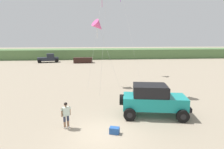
{
  "coord_description": "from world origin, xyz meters",
  "views": [
    {
      "loc": [
        -0.5,
        -10.43,
        5.49
      ],
      "look_at": [
        0.77,
        2.62,
        3.0
      ],
      "focal_mm": 30.82,
      "sensor_mm": 36.0,
      "label": 1
    }
  ],
  "objects_px": {
    "cooler_box": "(114,130)",
    "distant_pickup": "(49,58)",
    "kite_pink_ribbon": "(98,26)",
    "distant_sedan": "(83,60)",
    "person_watching": "(66,114)",
    "jeep": "(153,99)"
  },
  "relations": [
    {
      "from": "jeep",
      "to": "cooler_box",
      "type": "distance_m",
      "value": 4.04
    },
    {
      "from": "distant_sedan",
      "to": "distant_pickup",
      "type": "bearing_deg",
      "value": 166.82
    },
    {
      "from": "person_watching",
      "to": "distant_sedan",
      "type": "xyz_separation_m",
      "value": [
        -0.55,
        32.26,
        -0.34
      ]
    },
    {
      "from": "jeep",
      "to": "distant_sedan",
      "type": "distance_m",
      "value": 31.5
    },
    {
      "from": "distant_pickup",
      "to": "person_watching",
      "type": "bearing_deg",
      "value": -75.95
    },
    {
      "from": "jeep",
      "to": "distant_sedan",
      "type": "bearing_deg",
      "value": 101.9
    },
    {
      "from": "distant_pickup",
      "to": "kite_pink_ribbon",
      "type": "relative_size",
      "value": 0.64
    },
    {
      "from": "distant_pickup",
      "to": "kite_pink_ribbon",
      "type": "distance_m",
      "value": 25.98
    },
    {
      "from": "distant_pickup",
      "to": "kite_pink_ribbon",
      "type": "xyz_separation_m",
      "value": [
        10.92,
        -22.81,
        5.92
      ]
    },
    {
      "from": "cooler_box",
      "to": "distant_pickup",
      "type": "relative_size",
      "value": 0.11
    },
    {
      "from": "cooler_box",
      "to": "distant_sedan",
      "type": "bearing_deg",
      "value": 114.71
    },
    {
      "from": "distant_pickup",
      "to": "distant_sedan",
      "type": "distance_m",
      "value": 8.2
    },
    {
      "from": "person_watching",
      "to": "distant_sedan",
      "type": "relative_size",
      "value": 0.4
    },
    {
      "from": "cooler_box",
      "to": "distant_pickup",
      "type": "xyz_separation_m",
      "value": [
        -11.42,
        35.11,
        0.75
      ]
    },
    {
      "from": "jeep",
      "to": "cooler_box",
      "type": "relative_size",
      "value": 8.93
    },
    {
      "from": "cooler_box",
      "to": "kite_pink_ribbon",
      "type": "relative_size",
      "value": 0.07
    },
    {
      "from": "distant_pickup",
      "to": "distant_sedan",
      "type": "bearing_deg",
      "value": -13.01
    },
    {
      "from": "distant_pickup",
      "to": "distant_sedan",
      "type": "xyz_separation_m",
      "value": [
        7.99,
        -1.85,
        -0.34
      ]
    },
    {
      "from": "person_watching",
      "to": "distant_sedan",
      "type": "bearing_deg",
      "value": 90.98
    },
    {
      "from": "person_watching",
      "to": "distant_pickup",
      "type": "distance_m",
      "value": 35.16
    },
    {
      "from": "distant_sedan",
      "to": "person_watching",
      "type": "bearing_deg",
      "value": -89.19
    },
    {
      "from": "person_watching",
      "to": "distant_pickup",
      "type": "bearing_deg",
      "value": 104.05
    }
  ]
}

